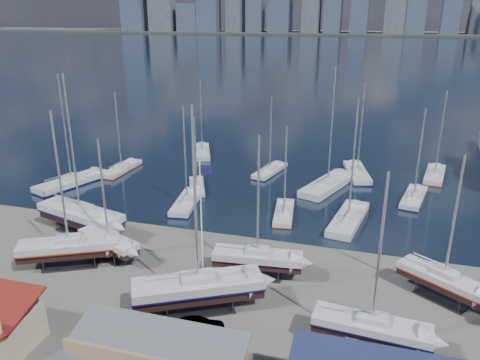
% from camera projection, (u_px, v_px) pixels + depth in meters
% --- Properties ---
extents(ground, '(1400.00, 1400.00, 0.00)m').
position_uv_depth(ground, '(221.00, 281.00, 45.97)').
color(ground, '#605E59').
rests_on(ground, ground).
extents(water, '(1400.00, 600.00, 0.40)m').
position_uv_depth(water, '(361.00, 51.00, 326.25)').
color(water, '#19273B').
rests_on(water, ground).
extents(far_shore, '(1400.00, 80.00, 2.20)m').
position_uv_depth(far_shore, '(371.00, 34.00, 560.85)').
color(far_shore, '#2D332D').
rests_on(far_shore, ground).
extents(skyline, '(639.14, 43.80, 107.69)m').
position_uv_depth(skyline, '(367.00, 0.00, 544.46)').
color(skyline, '#475166').
rests_on(skyline, far_shore).
extents(sailboat_cradle_0, '(12.22, 6.33, 18.80)m').
position_uv_depth(sailboat_cradle_0, '(81.00, 215.00, 55.50)').
color(sailboat_cradle_0, '#2D2D33').
rests_on(sailboat_cradle_0, ground).
extents(sailboat_cradle_1, '(10.31, 7.13, 16.34)m').
position_uv_depth(sailboat_cradle_1, '(69.00, 247.00, 48.21)').
color(sailboat_cradle_1, '#2D2D33').
rests_on(sailboat_cradle_1, ground).
extents(sailboat_cradle_2, '(8.15, 5.06, 13.13)m').
position_uv_depth(sailboat_cradle_2, '(108.00, 241.00, 49.95)').
color(sailboat_cradle_2, '#2D2D33').
rests_on(sailboat_cradle_2, ground).
extents(sailboat_cradle_3, '(11.59, 8.28, 18.31)m').
position_uv_depth(sailboat_cradle_3, '(198.00, 288.00, 40.93)').
color(sailboat_cradle_3, '#2D2D33').
rests_on(sailboat_cradle_3, ground).
extents(sailboat_cradle_4, '(9.02, 3.34, 14.51)m').
position_uv_depth(sailboat_cradle_4, '(257.00, 258.00, 46.29)').
color(sailboat_cradle_4, '#2D2D33').
rests_on(sailboat_cradle_4, ground).
extents(sailboat_cradle_5, '(9.20, 3.22, 14.70)m').
position_uv_depth(sailboat_cradle_5, '(371.00, 328.00, 36.04)').
color(sailboat_cradle_5, '#2D2D33').
rests_on(sailboat_cradle_5, ground).
extents(sailboat_cradle_6, '(8.38, 6.69, 13.89)m').
position_uv_depth(sailboat_cradle_6, '(444.00, 280.00, 42.46)').
color(sailboat_cradle_6, '#2D2D33').
rests_on(sailboat_cradle_6, ground).
extents(sailboat_moored_0, '(7.05, 12.18, 17.58)m').
position_uv_depth(sailboat_moored_0, '(72.00, 183.00, 71.55)').
color(sailboat_moored_0, black).
rests_on(sailboat_moored_0, water).
extents(sailboat_moored_1, '(2.91, 9.31, 13.79)m').
position_uv_depth(sailboat_moored_1, '(122.00, 170.00, 77.69)').
color(sailboat_moored_1, black).
rests_on(sailboat_moored_1, water).
extents(sailboat_moored_2, '(6.06, 9.95, 14.55)m').
position_uv_depth(sailboat_moored_2, '(202.00, 153.00, 87.12)').
color(sailboat_moored_2, black).
rests_on(sailboat_moored_2, water).
extents(sailboat_moored_3, '(3.99, 9.90, 14.38)m').
position_uv_depth(sailboat_moored_3, '(187.00, 203.00, 64.05)').
color(sailboat_moored_3, black).
rests_on(sailboat_moored_3, water).
extents(sailboat_moored_4, '(4.88, 7.78, 11.41)m').
position_uv_depth(sailboat_moored_4, '(197.00, 187.00, 69.95)').
color(sailboat_moored_4, black).
rests_on(sailboat_moored_4, water).
extents(sailboat_moored_5, '(4.46, 9.18, 13.22)m').
position_uv_depth(sailboat_moored_5, '(270.00, 172.00, 76.76)').
color(sailboat_moored_5, black).
rests_on(sailboat_moored_5, water).
extents(sailboat_moored_6, '(3.40, 8.55, 12.44)m').
position_uv_depth(sailboat_moored_6, '(284.00, 214.00, 60.68)').
color(sailboat_moored_6, black).
rests_on(sailboat_moored_6, water).
extents(sailboat_moored_7, '(7.55, 12.90, 18.82)m').
position_uv_depth(sailboat_moored_7, '(328.00, 186.00, 70.15)').
color(sailboat_moored_7, black).
rests_on(sailboat_moored_7, water).
extents(sailboat_moored_8, '(5.23, 10.83, 15.61)m').
position_uv_depth(sailboat_moored_8, '(357.00, 174.00, 75.64)').
color(sailboat_moored_8, black).
rests_on(sailboat_moored_8, water).
extents(sailboat_moored_9, '(4.77, 11.26, 16.48)m').
position_uv_depth(sailboat_moored_9, '(348.00, 221.00, 58.57)').
color(sailboat_moored_9, black).
rests_on(sailboat_moored_9, water).
extents(sailboat_moored_10, '(4.33, 9.45, 13.64)m').
position_uv_depth(sailboat_moored_10, '(414.00, 198.00, 65.66)').
color(sailboat_moored_10, black).
rests_on(sailboat_moored_10, water).
extents(sailboat_moored_11, '(4.28, 10.03, 14.52)m').
position_uv_depth(sailboat_moored_11, '(435.00, 176.00, 74.83)').
color(sailboat_moored_11, black).
rests_on(sailboat_moored_11, water).
extents(car_a, '(3.18, 4.65, 1.47)m').
position_uv_depth(car_a, '(115.00, 336.00, 37.00)').
color(car_a, gray).
rests_on(car_a, ground).
extents(car_b, '(4.57, 2.76, 1.42)m').
position_uv_depth(car_b, '(198.00, 328.00, 38.01)').
color(car_b, gray).
rests_on(car_b, ground).
extents(car_c, '(2.73, 4.88, 1.29)m').
position_uv_depth(car_c, '(133.00, 335.00, 37.26)').
color(car_c, gray).
rests_on(car_c, ground).
extents(flagpole, '(1.15, 0.12, 13.03)m').
position_uv_depth(flagpole, '(202.00, 220.00, 41.34)').
color(flagpole, white).
rests_on(flagpole, ground).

